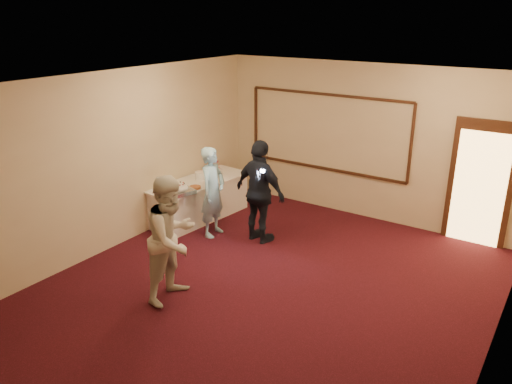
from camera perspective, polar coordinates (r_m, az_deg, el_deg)
floor at (r=7.49m, az=1.08°, el=-11.18°), size 7.00×7.00×0.00m
room_walls at (r=6.67m, az=1.19°, el=3.87°), size 6.04×7.04×3.02m
wall_molding at (r=10.10m, az=8.07°, el=6.76°), size 3.45×0.04×1.55m
doorway at (r=9.38m, az=24.23°, el=0.82°), size 1.05×0.07×2.20m
buffet_table at (r=9.87m, az=-6.52°, el=-0.84°), size 1.05×2.23×0.77m
pavlova_tray at (r=9.07m, az=-8.72°, el=0.29°), size 0.49×0.59×0.19m
cupcake_stand at (r=10.43m, az=-4.89°, el=3.42°), size 0.28×0.28×0.41m
plate_stack_a at (r=9.79m, az=-6.43°, el=1.87°), size 0.20×0.20×0.16m
plate_stack_b at (r=9.96m, az=-4.34°, el=2.21°), size 0.18×0.18×0.15m
tart at (r=9.30m, az=-6.99°, el=0.49°), size 0.25×0.25×0.05m
man at (r=8.96m, az=-4.96°, el=0.00°), size 0.46×0.64×1.65m
woman at (r=7.03m, az=-9.54°, el=-5.26°), size 0.74×0.93×1.82m
guest at (r=8.64m, az=0.48°, el=-0.02°), size 1.14×0.64×1.84m
camera_flash at (r=8.30m, az=0.77°, el=2.42°), size 0.08×0.05×0.05m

